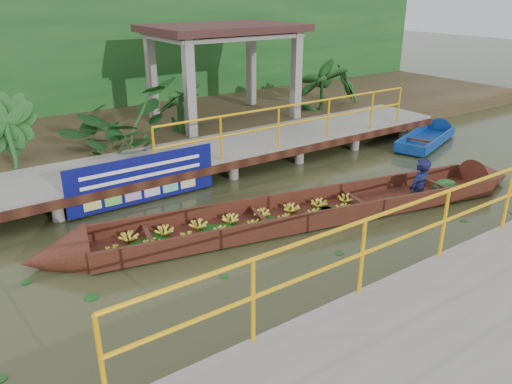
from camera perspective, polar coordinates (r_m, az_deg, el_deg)
ground at (r=9.23m, az=1.19°, el=-4.57°), size 80.00×80.00×0.00m
land_strip at (r=15.46m, az=-15.49°, el=6.69°), size 30.00×8.00×0.45m
far_dock at (r=11.78m, az=-8.58°, el=3.77°), size 16.00×2.06×1.66m
pavilion at (r=15.20m, az=-3.77°, el=17.13°), size 4.40×3.00×3.00m
foliage_backdrop at (r=17.47m, az=-19.04°, el=13.98°), size 30.00×0.80×4.00m
vendor_boat at (r=9.82m, az=7.31°, el=-1.68°), size 10.32×3.13×2.05m
moored_blue_boat at (r=15.85m, az=19.68°, el=6.23°), size 3.26×1.80×0.76m
blue_banner at (r=10.43m, az=-12.74°, el=1.46°), size 3.17×0.04×0.99m
tropical_plants at (r=13.59m, az=-8.90°, el=9.63°), size 14.29×1.29×1.61m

